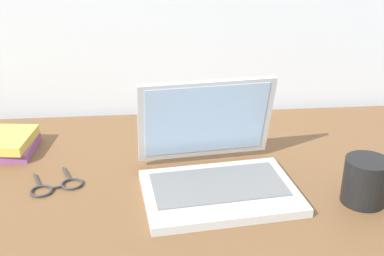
# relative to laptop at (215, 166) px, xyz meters

# --- Properties ---
(desk) EXTENTS (1.60, 0.76, 0.03)m
(desk) POSITION_rel_laptop_xyz_m (-0.09, 0.03, -0.06)
(desk) COLOR brown
(desk) RESTS_ON ground
(laptop) EXTENTS (0.33, 0.30, 0.21)m
(laptop) POSITION_rel_laptop_xyz_m (0.00, 0.00, 0.00)
(laptop) COLOR silver
(laptop) RESTS_ON desk
(coffee_mug) EXTENTS (0.13, 0.09, 0.09)m
(coffee_mug) POSITION_rel_laptop_xyz_m (0.29, -0.09, 0.00)
(coffee_mug) COLOR black
(coffee_mug) RESTS_ON desk
(eyeglasses) EXTENTS (0.12, 0.13, 0.01)m
(eyeglasses) POSITION_rel_laptop_xyz_m (-0.33, 0.02, -0.04)
(eyeglasses) COLOR #333338
(eyeglasses) RESTS_ON desk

